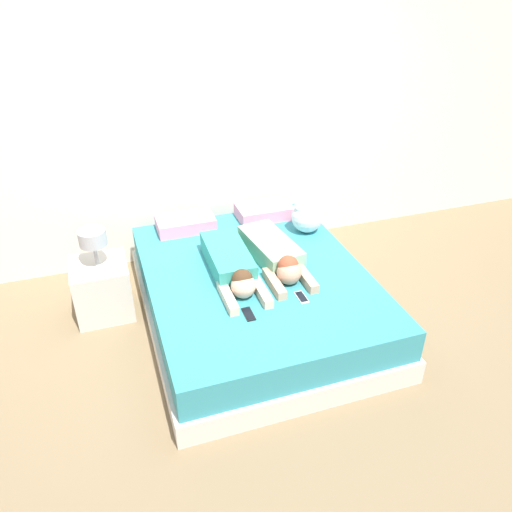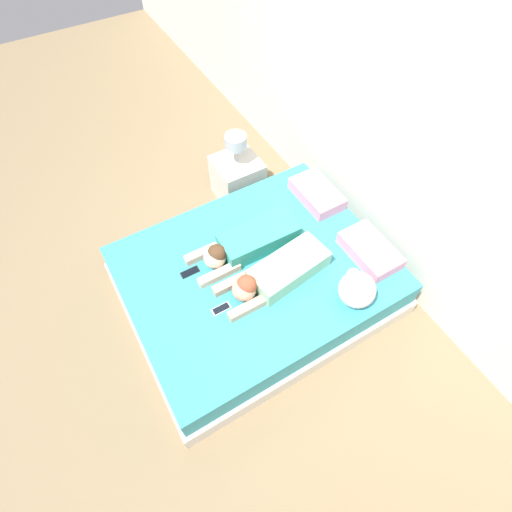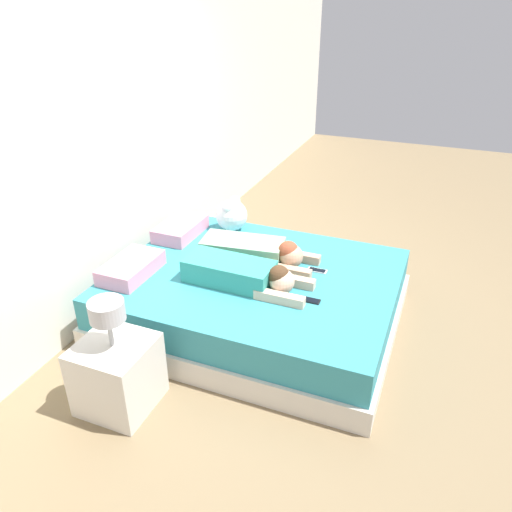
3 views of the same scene
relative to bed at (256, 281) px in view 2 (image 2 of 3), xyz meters
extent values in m
plane|color=#7F6B4C|center=(0.00, 0.00, -0.22)|extent=(12.00, 12.00, 0.00)
cube|color=silver|center=(0.00, 1.25, 1.08)|extent=(12.00, 0.06, 2.60)
cube|color=beige|center=(0.00, 0.00, -0.12)|extent=(1.76, 2.20, 0.19)
cube|color=teal|center=(0.00, 0.00, 0.10)|extent=(1.70, 2.14, 0.26)
cube|color=pink|center=(-0.38, 0.89, 0.29)|extent=(0.52, 0.31, 0.12)
cube|color=pink|center=(0.38, 0.89, 0.29)|extent=(0.52, 0.31, 0.12)
cube|color=teal|center=(-0.19, 0.14, 0.32)|extent=(0.31, 0.68, 0.17)
sphere|color=beige|center=(-0.19, -0.28, 0.32)|extent=(0.19, 0.19, 0.19)
sphere|color=#4C331E|center=(-0.19, -0.26, 0.36)|extent=(0.16, 0.16, 0.16)
cube|color=beige|center=(-0.32, -0.31, 0.26)|extent=(0.07, 0.37, 0.07)
cube|color=beige|center=(-0.06, -0.31, 0.26)|extent=(0.07, 0.37, 0.07)
cube|color=#8CBF99|center=(0.19, 0.19, 0.31)|extent=(0.38, 0.69, 0.16)
sphere|color=tan|center=(0.19, -0.22, 0.32)|extent=(0.19, 0.19, 0.19)
sphere|color=#99472D|center=(0.19, -0.20, 0.37)|extent=(0.16, 0.16, 0.16)
cube|color=tan|center=(0.06, -0.24, 0.26)|extent=(0.07, 0.36, 0.07)
cube|color=tan|center=(0.32, -0.24, 0.26)|extent=(0.07, 0.36, 0.07)
cube|color=black|center=(-0.22, -0.50, 0.23)|extent=(0.06, 0.15, 0.01)
cube|color=black|center=(-0.22, -0.50, 0.24)|extent=(0.05, 0.13, 0.00)
cube|color=silver|center=(0.21, -0.44, 0.23)|extent=(0.06, 0.15, 0.01)
cube|color=black|center=(0.21, -0.44, 0.24)|extent=(0.05, 0.13, 0.00)
sphere|color=white|center=(0.66, 0.51, 0.37)|extent=(0.29, 0.29, 0.29)
sphere|color=white|center=(0.58, 0.51, 0.48)|extent=(0.10, 0.10, 0.10)
sphere|color=white|center=(0.74, 0.51, 0.48)|extent=(0.10, 0.10, 0.10)
cube|color=beige|center=(-1.19, 0.47, 0.02)|extent=(0.45, 0.45, 0.48)
cylinder|color=#999999|center=(-1.19, 0.47, 0.35)|extent=(0.03, 0.03, 0.19)
cylinder|color=#B2B2B7|center=(-1.19, 0.47, 0.51)|extent=(0.22, 0.22, 0.13)
camera|label=1|loc=(-1.06, -3.15, 2.42)|focal=35.00mm
camera|label=2|loc=(1.60, -0.94, 2.99)|focal=28.00mm
camera|label=3|loc=(-3.13, -1.26, 2.18)|focal=35.00mm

